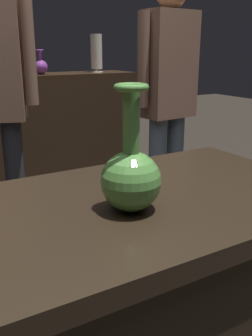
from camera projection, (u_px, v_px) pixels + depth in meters
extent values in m
cube|color=black|center=(122.00, 335.00, 1.13)|extent=(1.10, 0.59, 0.75)
cube|color=black|center=(121.00, 210.00, 1.01)|extent=(1.20, 0.64, 0.05)
sphere|color=#477A38|center=(131.00, 181.00, 0.93)|extent=(0.15, 0.15, 0.15)
cylinder|color=#477A38|center=(131.00, 123.00, 0.88)|extent=(0.04, 0.04, 0.16)
torus|color=#477A38|center=(131.00, 87.00, 0.86)|extent=(0.08, 0.08, 0.02)
cone|color=silver|center=(97.00, 70.00, 3.27)|extent=(0.11, 0.11, 0.02)
cylinder|color=silver|center=(96.00, 52.00, 3.23)|extent=(0.10, 0.10, 0.28)
sphere|color=#7A388E|center=(41.00, 67.00, 2.94)|extent=(0.11, 0.11, 0.11)
cylinder|color=#7A388E|center=(40.00, 56.00, 2.92)|extent=(0.03, 0.03, 0.08)
torus|color=#7A388E|center=(40.00, 50.00, 2.90)|extent=(0.06, 0.06, 0.01)
cylinder|color=#232328|center=(17.00, 189.00, 2.20)|extent=(0.11, 0.11, 0.81)
cylinder|color=brown|center=(29.00, 52.00, 2.00)|extent=(0.07, 0.07, 0.54)
cylinder|color=slate|center=(174.00, 174.00, 2.53)|extent=(0.11, 0.11, 0.78)
cylinder|color=slate|center=(157.00, 178.00, 2.44)|extent=(0.11, 0.11, 0.78)
cube|color=brown|center=(169.00, 65.00, 2.28)|extent=(0.34, 0.21, 0.62)
cylinder|color=brown|center=(193.00, 59.00, 2.38)|extent=(0.07, 0.07, 0.52)
cylinder|color=brown|center=(143.00, 61.00, 2.15)|extent=(0.07, 0.07, 0.52)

